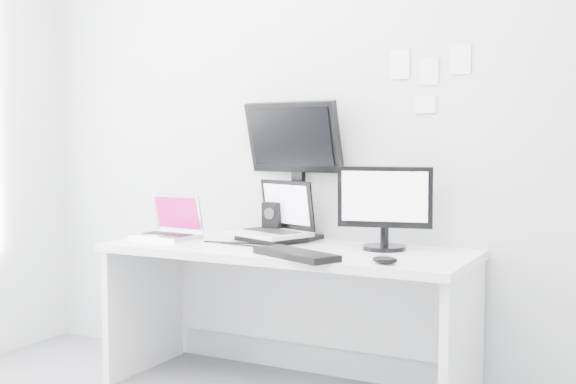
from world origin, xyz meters
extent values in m
plane|color=#B9BBBE|center=(0.00, 1.60, 1.35)|extent=(3.60, 0.00, 3.60)
cube|color=white|center=(0.00, 1.25, 0.36)|extent=(1.80, 0.70, 0.73)
cube|color=#BCBBC0|center=(-0.71, 1.23, 0.85)|extent=(0.35, 0.28, 0.25)
cube|color=black|center=(-0.21, 1.52, 0.83)|extent=(0.10, 0.10, 0.19)
cube|color=#ABAEB2|center=(-0.17, 1.38, 0.89)|extent=(0.47, 0.42, 0.32)
cube|color=black|center=(-0.10, 1.56, 1.10)|extent=(0.56, 0.26, 0.74)
cube|color=black|center=(0.46, 1.38, 0.94)|extent=(0.48, 0.30, 0.41)
cube|color=black|center=(0.19, 0.98, 0.74)|extent=(0.46, 0.32, 0.03)
ellipsoid|color=black|center=(0.60, 1.00, 0.75)|extent=(0.11, 0.08, 0.04)
cube|color=white|center=(0.45, 1.59, 1.62)|extent=(0.10, 0.00, 0.14)
cube|color=white|center=(0.60, 1.59, 1.58)|extent=(0.09, 0.00, 0.13)
cube|color=white|center=(0.75, 1.59, 1.63)|extent=(0.10, 0.00, 0.14)
cube|color=white|center=(0.58, 1.59, 1.42)|extent=(0.11, 0.00, 0.08)
camera|label=1|loc=(1.63, -1.87, 1.24)|focal=45.50mm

